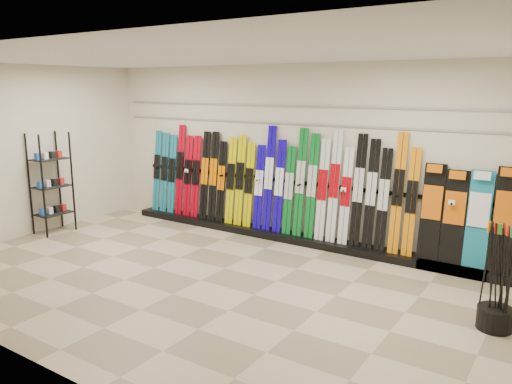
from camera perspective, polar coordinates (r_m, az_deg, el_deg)
The scene contains 12 objects.
floor at distance 7.02m, azimuth -6.35°, elevation -10.01°, with size 8.00×8.00×0.00m, color gray.
back_wall at distance 8.65m, azimuth 4.07°, elevation 4.50°, with size 8.00×8.00×0.00m, color beige.
left_wall at distance 9.66m, azimuth -25.21°, elevation 4.17°, with size 5.00×5.00×0.00m, color beige.
ceiling at distance 6.53m, azimuth -6.98°, elevation 15.25°, with size 8.00×8.00×0.00m, color silver.
ski_rack_base at distance 8.66m, azimuth 4.51°, elevation -5.26°, with size 8.00×0.40×0.12m, color black.
skis at distance 8.81m, azimuth 1.11°, elevation 1.02°, with size 5.38×0.25×1.84m.
snowboards at distance 7.62m, azimuth 24.13°, elevation -2.68°, with size 1.59×0.24×1.53m.
accessory_rack at distance 9.72m, azimuth -22.36°, elevation 0.94°, with size 0.40×0.60×1.82m, color black.
pole_bin at distance 6.22m, azimuth 25.61°, elevation -12.88°, with size 0.38×0.38×0.25m, color black.
ski_poles at distance 6.03m, azimuth 26.07°, elevation -8.73°, with size 0.37×0.18×1.18m.
slatwall_rail_0 at distance 8.58m, azimuth 4.05°, elevation 7.80°, with size 7.60×0.02×0.03m, color gray.
slatwall_rail_1 at distance 8.57m, azimuth 4.08°, elevation 9.80°, with size 7.60×0.02×0.03m, color gray.
Camera 1 is at (4.20, -4.98, 2.61)m, focal length 35.00 mm.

